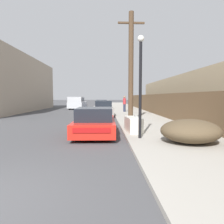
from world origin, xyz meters
TOP-DOWN VIEW (x-y plane):
  - sidewalk_curb at (5.30, 23.50)m, footprint 4.20×63.00m
  - discarded_fridge at (3.70, 6.56)m, footprint 0.73×1.69m
  - parked_sports_car_red at (1.83, 6.44)m, footprint 1.92×4.25m
  - car_parked_mid at (2.10, 15.67)m, footprint 1.95×4.13m
  - car_parked_far at (1.77, 26.53)m, footprint 1.85×4.21m
  - pickup_truck at (-1.75, 26.32)m, footprint 2.33×5.70m
  - utility_pole at (4.09, 10.70)m, footprint 1.80×0.34m
  - street_lamp at (3.74, 4.99)m, footprint 0.26×0.26m
  - brush_pile at (5.46, 4.10)m, footprint 2.18×1.98m
  - wooden_fence at (7.25, 18.02)m, footprint 0.08×39.48m
  - building_left_block at (-10.18, 22.33)m, footprint 7.00×19.11m
  - building_right_house at (11.90, 17.90)m, footprint 6.00×22.60m
  - pedestrian at (4.51, 19.45)m, footprint 0.34×0.34m

SIDE VIEW (x-z plane):
  - sidewalk_curb at x=5.30m, z-range 0.00..0.12m
  - discarded_fridge at x=3.70m, z-range 0.11..0.83m
  - brush_pile at x=5.46m, z-range 0.12..0.99m
  - parked_sports_car_red at x=1.83m, z-range -0.06..1.25m
  - car_parked_far at x=1.77m, z-range -0.04..1.31m
  - car_parked_mid at x=2.10m, z-range -0.05..1.39m
  - pickup_truck at x=-1.75m, z-range 0.00..1.79m
  - pedestrian at x=4.51m, z-range 0.15..1.93m
  - wooden_fence at x=7.25m, z-range 0.12..2.06m
  - building_right_house at x=11.90m, z-range 0.00..3.78m
  - street_lamp at x=3.74m, z-range 0.49..4.61m
  - building_left_block at x=-10.18m, z-range 0.00..6.72m
  - utility_pole at x=4.09m, z-range 0.21..7.59m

